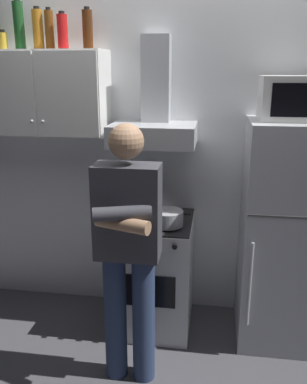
{
  "coord_description": "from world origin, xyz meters",
  "views": [
    {
      "loc": [
        0.38,
        -2.55,
        1.93
      ],
      "look_at": [
        0.0,
        0.0,
        1.15
      ],
      "focal_mm": 38.68,
      "sensor_mm": 36.0,
      "label": 1
    }
  ],
  "objects_px": {
    "bottle_wine_green": "(19,25)",
    "bottle_beer_brown": "(49,30)",
    "upper_cabinet": "(45,93)",
    "bottle_spice_jar": "(3,41)",
    "microwave": "(298,98)",
    "bottle_soda_red": "(63,31)",
    "cooking_pot": "(168,218)",
    "bottle_rum_dark": "(88,29)",
    "refrigerator": "(285,235)",
    "stove_oven": "(152,272)",
    "range_hood": "(154,116)",
    "bottle_liquor_amber": "(38,29)",
    "person_standing": "(128,249)"
  },
  "relations": [
    {
      "from": "upper_cabinet",
      "to": "bottle_soda_red",
      "type": "distance_m",
      "value": 0.45
    },
    {
      "from": "range_hood",
      "to": "bottle_spice_jar",
      "type": "xyz_separation_m",
      "value": [
        -1.07,
        -0.03,
        0.51
      ]
    },
    {
      "from": "microwave",
      "to": "bottle_soda_red",
      "type": "height_order",
      "value": "bottle_soda_red"
    },
    {
      "from": "person_standing",
      "to": "bottle_wine_green",
      "type": "distance_m",
      "value": 1.75
    },
    {
      "from": "bottle_spice_jar",
      "to": "bottle_rum_dark",
      "type": "xyz_separation_m",
      "value": [
        0.6,
        0.07,
        0.07
      ]
    },
    {
      "from": "bottle_rum_dark",
      "to": "range_hood",
      "type": "bearing_deg",
      "value": -4.96
    },
    {
      "from": "person_standing",
      "to": "bottle_beer_brown",
      "type": "relative_size",
      "value": 5.96
    },
    {
      "from": "bottle_soda_red",
      "to": "microwave",
      "type": "bearing_deg",
      "value": -2.71
    },
    {
      "from": "bottle_beer_brown",
      "to": "refrigerator",
      "type": "bearing_deg",
      "value": -4.32
    },
    {
      "from": "stove_oven",
      "to": "bottle_rum_dark",
      "type": "distance_m",
      "value": 1.82
    },
    {
      "from": "bottle_soda_red",
      "to": "bottle_liquor_amber",
      "type": "distance_m",
      "value": 0.19
    },
    {
      "from": "person_standing",
      "to": "bottle_soda_red",
      "type": "distance_m",
      "value": 1.56
    },
    {
      "from": "stove_oven",
      "to": "bottle_wine_green",
      "type": "bearing_deg",
      "value": 172.71
    },
    {
      "from": "upper_cabinet",
      "to": "bottle_liquor_amber",
      "type": "height_order",
      "value": "bottle_liquor_amber"
    },
    {
      "from": "stove_oven",
      "to": "cooking_pot",
      "type": "distance_m",
      "value": 0.52
    },
    {
      "from": "stove_oven",
      "to": "bottle_spice_jar",
      "type": "bearing_deg",
      "value": 174.91
    },
    {
      "from": "bottle_spice_jar",
      "to": "bottle_liquor_amber",
      "type": "xyz_separation_m",
      "value": [
        0.25,
        0.03,
        0.07
      ]
    },
    {
      "from": "bottle_soda_red",
      "to": "bottle_liquor_amber",
      "type": "height_order",
      "value": "bottle_liquor_amber"
    },
    {
      "from": "microwave",
      "to": "bottle_soda_red",
      "type": "bearing_deg",
      "value": 177.29
    },
    {
      "from": "microwave",
      "to": "bottle_wine_green",
      "type": "height_order",
      "value": "bottle_wine_green"
    },
    {
      "from": "cooking_pot",
      "to": "bottle_liquor_amber",
      "type": "height_order",
      "value": "bottle_liquor_amber"
    },
    {
      "from": "microwave",
      "to": "bottle_soda_red",
      "type": "distance_m",
      "value": 1.64
    },
    {
      "from": "bottle_spice_jar",
      "to": "bottle_soda_red",
      "type": "bearing_deg",
      "value": -0.21
    },
    {
      "from": "bottle_rum_dark",
      "to": "bottle_wine_green",
      "type": "bearing_deg",
      "value": -174.59
    },
    {
      "from": "cooking_pot",
      "to": "bottle_wine_green",
      "type": "height_order",
      "value": "bottle_wine_green"
    },
    {
      "from": "cooking_pot",
      "to": "bottle_liquor_amber",
      "type": "distance_m",
      "value": 1.6
    },
    {
      "from": "bottle_rum_dark",
      "to": "cooking_pot",
      "type": "bearing_deg",
      "value": -25.36
    },
    {
      "from": "microwave",
      "to": "cooking_pot",
      "type": "distance_m",
      "value": 1.16
    },
    {
      "from": "bottle_soda_red",
      "to": "person_standing",
      "type": "bearing_deg",
      "value": -50.29
    },
    {
      "from": "microwave",
      "to": "range_hood",
      "type": "bearing_deg",
      "value": 173.54
    },
    {
      "from": "cooking_pot",
      "to": "range_hood",
      "type": "bearing_deg",
      "value": 117.88
    },
    {
      "from": "microwave",
      "to": "bottle_liquor_amber",
      "type": "height_order",
      "value": "bottle_liquor_amber"
    },
    {
      "from": "upper_cabinet",
      "to": "bottle_spice_jar",
      "type": "bearing_deg",
      "value": -173.76
    },
    {
      "from": "upper_cabinet",
      "to": "bottle_rum_dark",
      "type": "xyz_separation_m",
      "value": [
        0.32,
        0.04,
        0.43
      ]
    },
    {
      "from": "range_hood",
      "to": "bottle_liquor_amber",
      "type": "relative_size",
      "value": 2.66
    },
    {
      "from": "range_hood",
      "to": "bottle_liquor_amber",
      "type": "height_order",
      "value": "bottle_liquor_amber"
    },
    {
      "from": "bottle_spice_jar",
      "to": "bottle_rum_dark",
      "type": "bearing_deg",
      "value": 6.91
    },
    {
      "from": "bottle_wine_green",
      "to": "range_hood",
      "type": "bearing_deg",
      "value": 0.26
    },
    {
      "from": "cooking_pot",
      "to": "bottle_soda_red",
      "type": "distance_m",
      "value": 1.47
    },
    {
      "from": "bottle_wine_green",
      "to": "bottle_rum_dark",
      "type": "height_order",
      "value": "bottle_wine_green"
    },
    {
      "from": "bottle_spice_jar",
      "to": "bottle_beer_brown",
      "type": "distance_m",
      "value": 0.34
    },
    {
      "from": "bottle_wine_green",
      "to": "bottle_beer_brown",
      "type": "distance_m",
      "value": 0.22
    },
    {
      "from": "bottle_beer_brown",
      "to": "bottle_spice_jar",
      "type": "bearing_deg",
      "value": -174.44
    },
    {
      "from": "upper_cabinet",
      "to": "bottle_rum_dark",
      "type": "height_order",
      "value": "bottle_rum_dark"
    },
    {
      "from": "range_hood",
      "to": "bottle_beer_brown",
      "type": "bearing_deg",
      "value": 179.88
    },
    {
      "from": "stove_oven",
      "to": "refrigerator",
      "type": "distance_m",
      "value": 1.02
    },
    {
      "from": "refrigerator",
      "to": "bottle_beer_brown",
      "type": "height_order",
      "value": "bottle_beer_brown"
    },
    {
      "from": "bottle_wine_green",
      "to": "bottle_beer_brown",
      "type": "height_order",
      "value": "bottle_wine_green"
    },
    {
      "from": "microwave",
      "to": "bottle_liquor_amber",
      "type": "distance_m",
      "value": 1.83
    },
    {
      "from": "refrigerator",
      "to": "bottle_beer_brown",
      "type": "bearing_deg",
      "value": 175.68
    }
  ]
}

